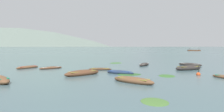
# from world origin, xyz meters

# --- Properties ---
(ground_plane) EXTENTS (6000.00, 6000.00, 0.00)m
(ground_plane) POSITION_xyz_m (0.00, 1500.00, 0.00)
(ground_plane) COLOR #476066
(mountain_1) EXTENTS (2228.52, 2228.52, 592.00)m
(mountain_1) POSITION_xyz_m (-760.90, 1864.19, 296.00)
(mountain_1) COLOR slate
(mountain_1) RESTS_ON ground
(mountain_2) EXTENTS (1028.99, 1028.99, 338.91)m
(mountain_2) POSITION_xyz_m (-195.63, 2323.73, 169.45)
(mountain_2) COLOR #56665B
(mountain_2) RESTS_ON ground
(mountain_3) EXTENTS (1103.72, 1103.72, 276.69)m
(mountain_3) POSITION_xyz_m (563.56, 2175.75, 138.35)
(mountain_3) COLOR #4C5B56
(mountain_3) RESTS_ON ground
(rowboat_1) EXTENTS (4.26, 3.37, 0.69)m
(rowboat_1) POSITION_xyz_m (0.29, 12.22, 0.21)
(rowboat_1) COLOR brown
(rowboat_1) RESTS_ON ground
(rowboat_2) EXTENTS (4.66, 3.17, 0.83)m
(rowboat_2) POSITION_xyz_m (8.83, 22.05, 0.26)
(rowboat_2) COLOR #2D2826
(rowboat_2) RESTS_ON ground
(rowboat_3) EXTENTS (3.74, 2.27, 0.53)m
(rowboat_3) POSITION_xyz_m (-1.08, 17.65, 0.17)
(rowboat_3) COLOR navy
(rowboat_3) RESTS_ON ground
(rowboat_4) EXTENTS (2.61, 3.46, 0.49)m
(rowboat_4) POSITION_xyz_m (-15.60, 22.11, 0.16)
(rowboat_4) COLOR brown
(rowboat_4) RESTS_ON ground
(rowboat_5) EXTENTS (3.78, 3.45, 0.61)m
(rowboat_5) POSITION_xyz_m (11.08, 27.72, 0.19)
(rowboat_5) COLOR #2D2826
(rowboat_5) RESTS_ON ground
(rowboat_8) EXTENTS (3.38, 0.99, 0.40)m
(rowboat_8) POSITION_xyz_m (-4.03, 20.94, 0.13)
(rowboat_8) COLOR #4C3323
(rowboat_8) RESTS_ON ground
(rowboat_9) EXTENTS (3.21, 2.94, 0.41)m
(rowboat_9) POSITION_xyz_m (-11.75, 21.82, 0.13)
(rowboat_9) COLOR brown
(rowboat_9) RESTS_ON ground
(rowboat_10) EXTENTS (2.64, 3.94, 0.59)m
(rowboat_10) POSITION_xyz_m (3.00, 27.32, 0.19)
(rowboat_10) COLOR #2D2826
(rowboat_10) RESTS_ON ground
(rowboat_11) EXTENTS (4.32, 4.11, 0.77)m
(rowboat_11) POSITION_xyz_m (-5.53, 16.27, 0.24)
(rowboat_11) COLOR brown
(rowboat_11) RESTS_ON ground
(ferry_0) EXTENTS (8.67, 4.05, 2.54)m
(ferry_0) POSITION_xyz_m (50.22, 129.16, 0.45)
(ferry_0) COLOR brown
(ferry_0) RESTS_ON ground
(mooring_buoy) EXTENTS (0.49, 0.49, 1.24)m
(mooring_buoy) POSITION_xyz_m (8.23, 17.04, 0.11)
(mooring_buoy) COLOR #DB4C1E
(mooring_buoy) RESTS_ON ground
(weed_patch_0) EXTENTS (3.22, 2.45, 0.14)m
(weed_patch_0) POSITION_xyz_m (0.06, 17.04, 0.00)
(weed_patch_0) COLOR #2D5628
(weed_patch_0) RESTS_ON ground
(weed_patch_1) EXTENTS (3.33, 3.58, 0.14)m
(weed_patch_1) POSITION_xyz_m (-2.22, 31.55, 0.00)
(weed_patch_1) COLOR #38662D
(weed_patch_1) RESTS_ON ground
(weed_patch_2) EXTENTS (2.25, 2.51, 0.14)m
(weed_patch_2) POSITION_xyz_m (4.36, 16.24, 0.00)
(weed_patch_2) COLOR #38662D
(weed_patch_2) RESTS_ON ground
(weed_patch_4) EXTENTS (2.38, 2.42, 0.14)m
(weed_patch_4) POSITION_xyz_m (1.32, 6.43, 0.00)
(weed_patch_4) COLOR #477033
(weed_patch_4) RESTS_ON ground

